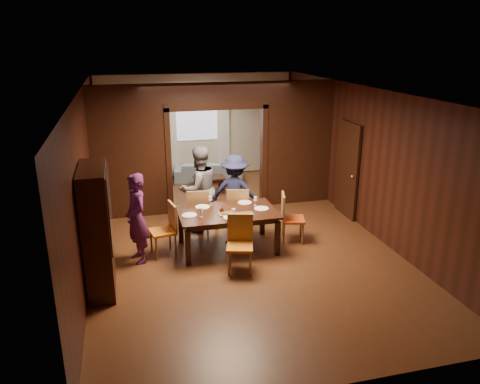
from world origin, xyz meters
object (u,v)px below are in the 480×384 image
object	(u,v)px
sofa	(208,171)
dining_table	(228,230)
hutch	(98,230)
person_grey	(199,189)
chair_left	(163,230)
person_navy	(235,192)
chair_far_r	(238,209)
person_purple	(137,218)
chair_far_l	(198,211)
chair_right	(293,218)
coffee_table	(209,184)
chair_near	(240,245)

from	to	relation	value
sofa	dining_table	world-z (taller)	dining_table
hutch	person_grey	bearing A→B (deg)	45.68
dining_table	chair_left	size ratio (longest dim) A/B	1.86
sofa	dining_table	size ratio (longest dim) A/B	1.03
dining_table	person_navy	bearing A→B (deg)	68.46
dining_table	chair_far_r	xyz separation A→B (m)	(0.39, 0.77, 0.10)
person_purple	chair_far_l	size ratio (longest dim) A/B	1.67
dining_table	hutch	world-z (taller)	hutch
chair_right	chair_far_l	distance (m)	1.92
dining_table	coffee_table	size ratio (longest dim) A/B	2.26
chair_left	chair_near	bearing A→B (deg)	40.65
chair_near	person_navy	bearing A→B (deg)	94.36
dining_table	chair_near	xyz separation A→B (m)	(0.00, -0.91, 0.10)
chair_right	chair_left	bearing A→B (deg)	105.00
person_grey	coffee_table	xyz separation A→B (m)	(0.65, 2.40, -0.69)
dining_table	chair_far_l	distance (m)	0.97
person_grey	dining_table	distance (m)	1.22
chair_right	coffee_table	bearing A→B (deg)	32.07
person_grey	coffee_table	bearing A→B (deg)	-123.37
person_grey	sofa	xyz separation A→B (m)	(0.81, 3.39, -0.62)
person_navy	hutch	bearing A→B (deg)	59.89
chair_far_l	hutch	world-z (taller)	hutch
person_navy	sofa	distance (m)	3.53
chair_right	chair_far_r	xyz separation A→B (m)	(-0.92, 0.73, 0.00)
sofa	hutch	bearing A→B (deg)	72.42
person_grey	person_navy	world-z (taller)	person_grey
chair_near	sofa	bearing A→B (deg)	100.86
person_purple	chair_far_l	bearing A→B (deg)	110.00
person_grey	chair_far_r	world-z (taller)	person_grey
chair_right	hutch	xyz separation A→B (m)	(-3.58, -0.95, 0.52)
coffee_table	chair_right	size ratio (longest dim) A/B	0.82
person_purple	sofa	size ratio (longest dim) A/B	0.87
person_grey	person_navy	bearing A→B (deg)	154.07
person_purple	chair_far_r	distance (m)	2.24
dining_table	chair_far_r	size ratio (longest dim) A/B	1.86
coffee_table	chair_near	bearing A→B (deg)	-93.85
sofa	chair_near	size ratio (longest dim) A/B	1.92
chair_left	chair_near	world-z (taller)	same
person_purple	person_grey	bearing A→B (deg)	113.44
person_grey	chair_near	bearing A→B (deg)	82.01
chair_right	chair_far_l	size ratio (longest dim) A/B	1.00
coffee_table	chair_far_r	size ratio (longest dim) A/B	0.82
chair_far_r	chair_right	bearing A→B (deg)	156.76
person_purple	sofa	xyz separation A→B (m)	(2.11, 4.53, -0.54)
person_purple	person_navy	xyz separation A→B (m)	(2.03, 1.04, -0.02)
chair_right	person_purple	bearing A→B (deg)	107.96
coffee_table	hutch	xyz separation A→B (m)	(-2.56, -4.36, 0.80)
person_grey	hutch	distance (m)	2.74
chair_left	chair_right	distance (m)	2.52
person_grey	chair_near	world-z (taller)	person_grey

